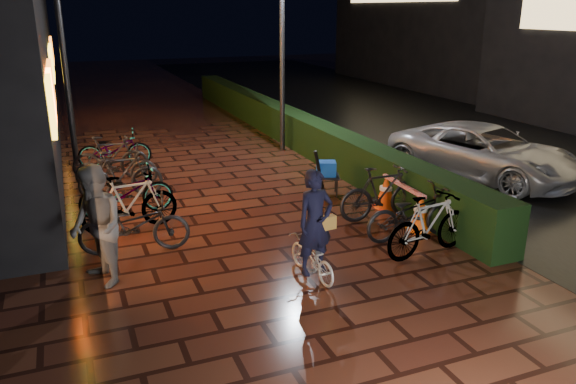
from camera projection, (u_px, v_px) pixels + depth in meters
name	position (u px, v px, depth m)	size (l,w,h in m)	color
ground	(280.00, 248.00, 9.95)	(80.00, 80.00, 0.00)	#381911
asphalt_road	(491.00, 144.00, 17.53)	(11.00, 60.00, 0.01)	black
hedge	(286.00, 124.00, 18.01)	(0.70, 20.00, 1.00)	black
bystander_person	(97.00, 227.00, 8.40)	(0.92, 0.71, 1.88)	#565658
van	(484.00, 152.00, 13.88)	(2.18, 4.74, 1.32)	#A5A5AA
lamp_post_hedge	(282.00, 46.00, 15.89)	(0.53, 0.19, 5.51)	black
lamp_post_sf	(62.00, 42.00, 14.34)	(0.56, 0.17, 5.88)	black
cyclist	(314.00, 239.00, 8.67)	(0.67, 1.28, 1.78)	white
traffic_barrier	(402.00, 201.00, 11.26)	(0.52, 1.82, 0.73)	#FF5C0D
cart_assembly	(325.00, 171.00, 12.64)	(0.78, 0.67, 1.12)	black
parked_bikes_storefront	(121.00, 178.00, 12.29)	(2.18, 6.71, 1.10)	black
parked_bikes_hedge	(407.00, 210.00, 10.31)	(2.04, 2.48, 1.10)	black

